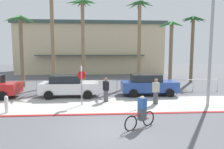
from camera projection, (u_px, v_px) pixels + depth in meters
ground_plane at (104, 89)px, 18.62m from camera, size 80.00×80.00×0.00m
sidewalk_strip at (106, 105)px, 12.87m from camera, size 44.00×4.00×0.02m
curb_paint at (107, 114)px, 10.89m from camera, size 44.00×0.24×0.03m
building_backdrop at (92, 48)px, 35.65m from camera, size 23.82×12.90×8.29m
rail_fence at (104, 82)px, 17.04m from camera, size 20.71×0.08×1.04m
stop_sign_bike_lane at (82, 80)px, 12.63m from camera, size 0.52×0.56×2.56m
bollard_1 at (6, 104)px, 11.06m from camera, size 0.20×0.20×1.00m
streetlight_curb at (213, 38)px, 11.87m from camera, size 0.24×2.54×7.50m
palm_tree_1 at (21, 32)px, 18.89m from camera, size 3.10×3.37×7.03m
palm_tree_2 at (53, 16)px, 18.95m from camera, size 3.40×3.19×9.57m
palm_tree_3 at (83, 21)px, 20.07m from camera, size 3.22×3.13×8.83m
palm_tree_4 at (139, 23)px, 20.46m from camera, size 3.17×3.38×8.79m
palm_tree_5 at (171, 39)px, 19.78m from camera, size 2.92×3.09×6.57m
palm_tree_6 at (193, 32)px, 22.04m from camera, size 3.28×2.86×7.50m
car_white_1 at (69, 86)px, 15.13m from camera, size 4.40×2.02×1.69m
car_blue_2 at (148, 84)px, 15.75m from camera, size 4.40×2.02×1.69m
cyclist_red_0 at (141, 113)px, 8.88m from camera, size 1.58×1.01×1.50m
pedestrian_0 at (156, 92)px, 12.94m from camera, size 0.46×0.41×1.73m
pedestrian_1 at (106, 91)px, 13.60m from camera, size 0.44×0.48×1.69m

